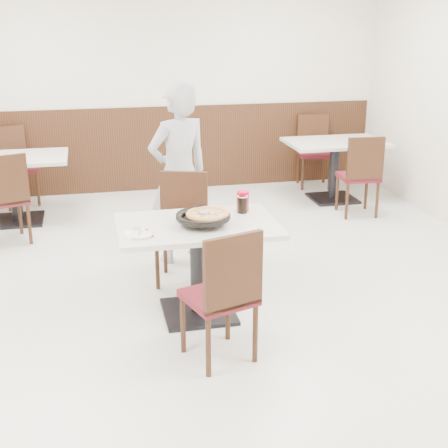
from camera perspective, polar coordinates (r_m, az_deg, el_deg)
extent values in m
plane|color=beige|center=(5.21, -1.64, -6.88)|extent=(7.00, 7.00, 0.00)
cube|color=beige|center=(8.20, -6.48, 12.69)|extent=(6.00, 0.04, 2.80)
cube|color=black|center=(8.32, -6.25, 6.85)|extent=(5.90, 0.03, 1.10)
cylinder|color=black|center=(4.70, -2.55, 0.34)|extent=(0.12, 0.12, 0.04)
cylinder|color=black|center=(4.63, -1.92, 0.38)|extent=(0.35, 0.35, 0.01)
cylinder|color=tan|center=(4.65, -1.48, 0.69)|extent=(0.29, 0.29, 0.02)
cube|color=white|center=(4.67, -1.93, 1.17)|extent=(0.09, 0.10, 0.00)
cube|color=white|center=(4.50, -7.82, -0.88)|extent=(0.20, 0.20, 0.00)
cylinder|color=silver|center=(4.45, -7.63, -1.01)|extent=(0.17, 0.17, 0.01)
cube|color=white|center=(4.49, -7.67, -0.72)|extent=(0.04, 0.14, 0.00)
cylinder|color=black|center=(4.92, 1.69, 1.77)|extent=(0.08, 0.08, 0.13)
cylinder|color=#C40025|center=(4.97, 1.73, 2.13)|extent=(0.10, 0.10, 0.16)
imported|color=#A8A9AE|center=(5.79, -4.15, 4.61)|extent=(0.72, 0.60, 1.68)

